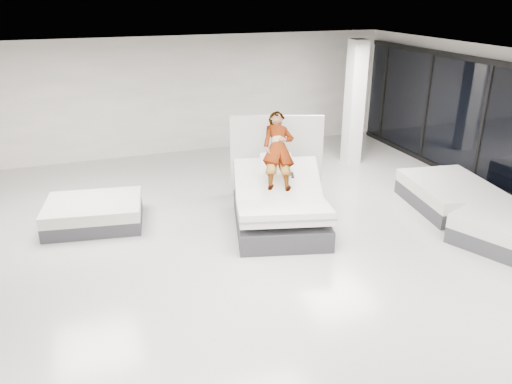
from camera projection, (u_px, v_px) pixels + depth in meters
room at (275, 180)px, 7.71m from camera, size 14.00×14.04×3.20m
hero_bed at (280, 209)px, 9.62m from camera, size 2.19×2.58×1.31m
person at (278, 159)px, 9.56m from camera, size 0.98×1.57×1.58m
remote at (292, 175)px, 9.34m from camera, size 0.08×0.15×0.08m
divider_panel at (276, 156)px, 10.99m from camera, size 1.94×0.77×1.84m
flat_bed_right_far at (450, 195)px, 10.62m from camera, size 1.83×2.25×0.56m
flat_bed_left_far at (94, 213)px, 9.82m from camera, size 2.00×1.62×0.50m
column at (354, 103)px, 12.88m from camera, size 0.40×0.40×3.20m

